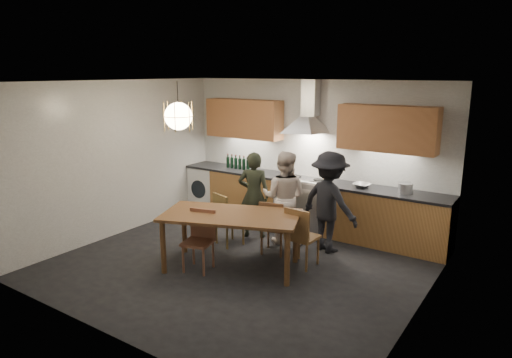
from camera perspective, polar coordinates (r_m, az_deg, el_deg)
The scene contains 17 objects.
ground at distance 6.75m, azimuth -2.08°, elevation -10.60°, with size 5.00×5.00×0.00m, color black.
room_shell at distance 6.25m, azimuth -2.21°, elevation 3.84°, with size 5.02×4.52×2.61m.
counter_run at distance 8.15m, azimuth 6.10°, elevation -3.05°, with size 5.00×0.62×0.90m.
range_stove at distance 8.15m, azimuth 5.94°, elevation -3.09°, with size 0.90×0.60×0.92m.
wall_fixtures at distance 7.98m, azimuth 6.59°, elevation 7.03°, with size 4.30×0.54×1.10m.
pendant_lamp at distance 6.76m, azimuth -9.68°, elevation 7.75°, with size 0.43×0.43×0.70m.
dining_table at distance 6.40m, azimuth -3.15°, elevation -5.17°, with size 2.11×1.56×0.80m.
chair_back_left at distance 7.29m, azimuth -3.84°, elevation -4.63°, with size 0.49×0.49×0.86m.
chair_back_mid at distance 6.92m, azimuth 2.13°, elevation -5.68°, with size 0.46×0.46×0.84m.
chair_back_right at distance 6.50m, azimuth 5.53°, elevation -6.81°, with size 0.42×0.42×0.88m.
chair_front at distance 6.50m, azimuth -6.98°, elevation -7.01°, with size 0.47×0.47×0.85m.
person_left at distance 7.60m, azimuth -0.28°, elevation -2.01°, with size 0.53×0.35×1.45m, color black.
person_mid at distance 7.35m, azimuth 3.52°, elevation -2.33°, with size 0.73×0.57×1.51m, color beige.
person_right at distance 7.08m, azimuth 9.15°, elevation -2.86°, with size 1.01×0.58×1.57m, color black.
mixing_bowl at distance 7.58m, azimuth 13.09°, elevation -0.79°, with size 0.28×0.28×0.07m, color silver.
stock_pot at distance 7.39m, azimuth 18.17°, elevation -1.14°, with size 0.22×0.22×0.15m, color silver.
wine_bottles at distance 8.77m, azimuth -2.29°, elevation 2.13°, with size 0.54×0.06×0.27m.
Camera 1 is at (3.63, -4.99, 2.74)m, focal length 32.00 mm.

